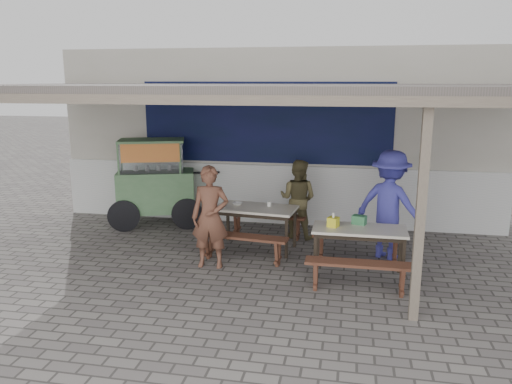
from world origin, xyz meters
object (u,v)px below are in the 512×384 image
object	(u,v)px
vendor_cart	(155,179)
patron_street_side	(210,217)
bench_right_street	(359,270)
donation_box	(359,220)
condiment_bowl	(238,204)
table_left	(256,211)
bench_left_wall	(267,220)
bench_left_street	(243,242)
bench_right_wall	(358,242)
patron_right_table	(390,205)
condiment_jar	(269,204)
patron_wall_side	(298,199)
tissue_box	(333,222)
table_right	(359,233)

from	to	relation	value
vendor_cart	patron_street_side	world-z (taller)	vendor_cart
bench_right_street	donation_box	bearing A→B (deg)	90.38
bench_right_street	condiment_bowl	size ratio (longest dim) A/B	8.45
table_left	bench_left_wall	bearing A→B (deg)	90.00
bench_left_street	bench_right_wall	distance (m)	1.86
bench_left_street	bench_right_wall	xyz separation A→B (m)	(1.82, 0.38, -0.00)
bench_left_street	bench_left_wall	bearing A→B (deg)	90.00
patron_right_table	condiment_jar	distance (m)	2.01
bench_right_wall	donation_box	xyz separation A→B (m)	(-0.01, -0.41, 0.48)
vendor_cart	patron_right_table	bearing A→B (deg)	-31.24
bench_left_wall	bench_right_street	xyz separation A→B (m)	(1.66, -2.23, -0.00)
vendor_cart	condiment_bowl	xyz separation A→B (m)	(1.92, -0.97, -0.17)
table_left	vendor_cart	size ratio (longest dim) A/B	0.71
bench_left_wall	bench_right_wall	distance (m)	1.93
condiment_bowl	condiment_jar	bearing A→B (deg)	-0.05
bench_left_wall	bench_right_street	size ratio (longest dim) A/B	1.02
patron_street_side	bench_right_street	bearing A→B (deg)	-20.01
bench_right_wall	condiment_bowl	size ratio (longest dim) A/B	8.45
table_left	condiment_jar	world-z (taller)	condiment_jar
condiment_bowl	bench_left_wall	bearing A→B (deg)	54.16
patron_wall_side	patron_right_table	distance (m)	1.79
table_left	tissue_box	size ratio (longest dim) A/B	10.02
table_left	bench_left_street	bearing A→B (deg)	-90.00
bench_left_wall	vendor_cart	size ratio (longest dim) A/B	0.73
table_right	bench_right_street	bearing A→B (deg)	-90.00
bench_left_wall	patron_wall_side	world-z (taller)	patron_wall_side
bench_left_wall	table_left	bearing A→B (deg)	-90.00
condiment_bowl	table_right	bearing A→B (deg)	-26.34
condiment_bowl	tissue_box	bearing A→B (deg)	-31.25
bench_left_wall	condiment_jar	xyz separation A→B (m)	(0.14, -0.58, 0.45)
bench_right_street	patron_right_table	xyz separation A→B (m)	(0.49, 1.57, 0.56)
bench_left_wall	patron_street_side	bearing A→B (deg)	-103.90
vendor_cart	patron_street_side	xyz separation A→B (m)	(1.73, -2.02, -0.14)
patron_wall_side	bench_right_wall	bearing A→B (deg)	149.02
patron_right_table	donation_box	bearing A→B (deg)	83.46
condiment_jar	patron_wall_side	bearing A→B (deg)	59.84
tissue_box	condiment_jar	bearing A→B (deg)	137.82
condiment_jar	condiment_bowl	world-z (taller)	condiment_jar
bench_left_street	tissue_box	bearing A→B (deg)	-3.08
bench_right_street	patron_wall_side	distance (m)	2.65
bench_right_street	tissue_box	world-z (taller)	tissue_box
table_right	bench_right_street	world-z (taller)	table_right
donation_box	bench_left_street	bearing A→B (deg)	178.78
table_left	patron_street_side	size ratio (longest dim) A/B	0.90
bench_left_street	donation_box	distance (m)	1.88
bench_left_street	tissue_box	size ratio (longest dim) A/B	10.36
donation_box	bench_right_wall	bearing A→B (deg)	89.26
table_left	patron_wall_side	size ratio (longest dim) A/B	0.99
bench_left_wall	vendor_cart	bearing A→B (deg)	177.09
vendor_cart	tissue_box	distance (m)	4.14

